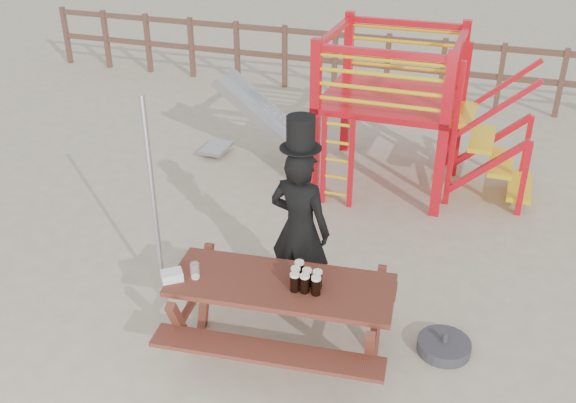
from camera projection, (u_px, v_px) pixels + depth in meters
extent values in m
plane|color=#C1B596|center=(286.00, 334.00, 6.11)|extent=(60.00, 60.00, 0.00)
cube|color=brown|center=(417.00, 41.00, 11.40)|extent=(15.00, 0.06, 0.10)
cube|color=brown|center=(414.00, 69.00, 11.64)|extent=(15.00, 0.06, 0.10)
cube|color=brown|center=(66.00, 35.00, 13.82)|extent=(0.09, 0.09, 1.20)
cube|color=brown|center=(106.00, 39.00, 13.52)|extent=(0.09, 0.09, 1.20)
cube|color=brown|center=(148.00, 43.00, 13.23)|extent=(0.09, 0.09, 1.20)
cube|color=brown|center=(192.00, 48.00, 12.94)|extent=(0.09, 0.09, 1.20)
cube|color=brown|center=(237.00, 52.00, 12.65)|extent=(0.09, 0.09, 1.20)
cube|color=brown|center=(285.00, 57.00, 12.36)|extent=(0.09, 0.09, 1.20)
cube|color=brown|center=(335.00, 61.00, 12.07)|extent=(0.09, 0.09, 1.20)
cube|color=brown|center=(387.00, 66.00, 11.78)|extent=(0.09, 0.09, 1.20)
cube|color=brown|center=(442.00, 72.00, 11.49)|extent=(0.09, 0.09, 1.20)
cube|color=brown|center=(500.00, 77.00, 11.20)|extent=(0.09, 0.09, 1.20)
cube|color=brown|center=(561.00, 83.00, 10.91)|extent=(0.09, 0.09, 1.20)
cube|color=red|center=(315.00, 122.00, 8.11)|extent=(0.12, 0.12, 2.10)
cube|color=red|center=(443.00, 138.00, 7.64)|extent=(0.12, 0.12, 2.10)
cube|color=red|center=(347.00, 84.00, 9.44)|extent=(0.12, 0.12, 2.10)
cube|color=red|center=(458.00, 96.00, 8.97)|extent=(0.12, 0.12, 2.10)
cube|color=red|center=(391.00, 97.00, 8.47)|extent=(1.72, 1.72, 0.08)
cube|color=red|center=(383.00, 53.00, 7.43)|extent=(1.60, 0.08, 0.08)
cube|color=red|center=(407.00, 23.00, 8.75)|extent=(1.60, 0.08, 0.08)
cube|color=red|center=(335.00, 32.00, 8.32)|extent=(0.08, 1.60, 0.08)
cube|color=red|center=(460.00, 42.00, 7.86)|extent=(0.08, 1.60, 0.08)
cylinder|color=yellow|center=(379.00, 104.00, 7.72)|extent=(1.50, 0.05, 0.05)
cylinder|color=yellow|center=(403.00, 67.00, 9.05)|extent=(1.50, 0.05, 0.05)
cylinder|color=yellow|center=(380.00, 90.00, 7.63)|extent=(1.50, 0.05, 0.05)
cylinder|color=yellow|center=(404.00, 55.00, 8.96)|extent=(1.50, 0.05, 0.05)
cylinder|color=yellow|center=(381.00, 75.00, 7.55)|extent=(1.50, 0.05, 0.05)
cylinder|color=yellow|center=(405.00, 42.00, 8.88)|extent=(1.50, 0.05, 0.05)
cylinder|color=yellow|center=(382.00, 60.00, 7.46)|extent=(1.50, 0.05, 0.05)
cylinder|color=yellow|center=(406.00, 29.00, 8.79)|extent=(1.50, 0.05, 0.05)
cube|color=red|center=(324.00, 160.00, 8.15)|extent=(0.06, 0.06, 1.20)
cube|color=red|center=(351.00, 164.00, 8.04)|extent=(0.06, 0.06, 1.20)
cylinder|color=yellow|center=(336.00, 194.00, 8.31)|extent=(0.36, 0.04, 0.04)
cylinder|color=yellow|center=(337.00, 177.00, 8.20)|extent=(0.36, 0.04, 0.04)
cylinder|color=yellow|center=(337.00, 160.00, 8.08)|extent=(0.36, 0.04, 0.04)
cylinder|color=yellow|center=(338.00, 143.00, 7.97)|extent=(0.36, 0.04, 0.04)
cylinder|color=yellow|center=(339.00, 125.00, 7.85)|extent=(0.36, 0.04, 0.04)
cube|color=yellow|center=(463.00, 114.00, 8.25)|extent=(0.30, 0.90, 0.06)
cube|color=yellow|center=(482.00, 139.00, 8.31)|extent=(0.30, 0.90, 0.06)
cube|color=yellow|center=(501.00, 163.00, 8.37)|extent=(0.30, 0.90, 0.06)
cube|color=yellow|center=(520.00, 186.00, 8.43)|extent=(0.30, 0.90, 0.06)
cube|color=red|center=(487.00, 167.00, 7.99)|extent=(0.95, 0.08, 0.86)
cube|color=red|center=(492.00, 140.00, 8.74)|extent=(0.95, 0.08, 0.86)
cube|color=#B5B7BC|center=(271.00, 123.00, 9.24)|extent=(1.53, 0.55, 1.21)
cube|color=#B5B7BC|center=(264.00, 127.00, 9.00)|extent=(1.58, 0.04, 1.28)
cube|color=#B5B7BC|center=(278.00, 114.00, 9.44)|extent=(1.58, 0.04, 1.28)
cube|color=#B5B7BC|center=(216.00, 148.00, 9.75)|extent=(0.35, 0.55, 0.05)
cube|color=maroon|center=(281.00, 285.00, 5.56)|extent=(2.02, 0.94, 0.05)
cube|color=maroon|center=(266.00, 352.00, 5.24)|extent=(1.97, 0.49, 0.04)
cube|color=maroon|center=(294.00, 278.00, 6.16)|extent=(1.97, 0.49, 0.04)
cube|color=maroon|center=(194.00, 307.00, 5.91)|extent=(0.21, 1.17, 0.70)
cube|color=maroon|center=(374.00, 333.00, 5.58)|extent=(0.21, 1.17, 0.70)
imported|color=black|center=(300.00, 230.00, 6.16)|extent=(0.67, 0.49, 1.70)
cube|color=#0C8D28|center=(306.00, 205.00, 6.17)|extent=(0.07, 0.03, 0.40)
cylinder|color=black|center=(301.00, 148.00, 5.75)|extent=(0.38, 0.38, 0.01)
cylinder|color=black|center=(301.00, 132.00, 5.68)|extent=(0.26, 0.26, 0.29)
cube|color=white|center=(307.00, 116.00, 5.73)|extent=(0.14, 0.02, 0.03)
cylinder|color=#B2B2B7|center=(154.00, 208.00, 6.02)|extent=(0.05, 0.05, 2.21)
cylinder|color=#36363B|center=(444.00, 346.00, 5.87)|extent=(0.49, 0.49, 0.11)
cylinder|color=#36363B|center=(445.00, 337.00, 5.82)|extent=(0.06, 0.06, 0.09)
cube|color=white|center=(172.00, 276.00, 5.58)|extent=(0.23, 0.22, 0.08)
cylinder|color=black|center=(295.00, 283.00, 5.42)|extent=(0.08, 0.08, 0.15)
cylinder|color=#FDF0CF|center=(295.00, 275.00, 5.38)|extent=(0.08, 0.08, 0.02)
cylinder|color=black|center=(305.00, 285.00, 5.40)|extent=(0.08, 0.08, 0.15)
cylinder|color=#FDF0CF|center=(305.00, 276.00, 5.36)|extent=(0.08, 0.08, 0.02)
cylinder|color=black|center=(316.00, 287.00, 5.37)|extent=(0.08, 0.08, 0.15)
cylinder|color=#FDF0CF|center=(316.00, 278.00, 5.33)|extent=(0.08, 0.08, 0.02)
cylinder|color=black|center=(296.00, 277.00, 5.50)|extent=(0.08, 0.08, 0.15)
cylinder|color=#FDF0CF|center=(296.00, 269.00, 5.46)|extent=(0.08, 0.08, 0.02)
cylinder|color=black|center=(307.00, 279.00, 5.47)|extent=(0.08, 0.08, 0.15)
cylinder|color=#FDF0CF|center=(307.00, 271.00, 5.43)|extent=(0.08, 0.08, 0.02)
cylinder|color=black|center=(317.00, 280.00, 5.45)|extent=(0.08, 0.08, 0.15)
cylinder|color=#FDF0CF|center=(318.00, 272.00, 5.41)|extent=(0.08, 0.08, 0.02)
cylinder|color=black|center=(299.00, 271.00, 5.58)|extent=(0.08, 0.08, 0.15)
cylinder|color=#FDF0CF|center=(299.00, 263.00, 5.54)|extent=(0.08, 0.08, 0.02)
cylinder|color=silver|center=(195.00, 271.00, 5.58)|extent=(0.08, 0.08, 0.15)
cylinder|color=#FDF0CF|center=(195.00, 277.00, 5.61)|extent=(0.07, 0.07, 0.02)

